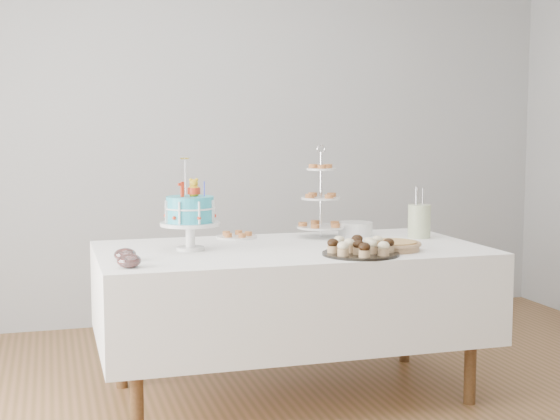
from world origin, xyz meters
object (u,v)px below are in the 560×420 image
object	(u,v)px
pie	(392,245)
jam_bowl_b	(125,255)
plate_stack	(355,229)
jam_bowl_a	(129,261)
birthday_cake	(190,225)
tiered_stand	(321,199)
utensil_pitcher	(419,220)
table	(291,291)
pastry_plate	(237,235)
cupcake_tray	(361,247)

from	to	relation	value
pie	jam_bowl_b	world-z (taller)	jam_bowl_b
plate_stack	jam_bowl_a	xyz separation A→B (m)	(-1.32, -0.67, -0.01)
jam_bowl_a	birthday_cake	bearing A→B (deg)	50.07
birthday_cake	jam_bowl_a	xyz separation A→B (m)	(-0.34, -0.40, -0.09)
tiered_stand	utensil_pitcher	bearing A→B (deg)	-18.30
pie	jam_bowl_a	xyz separation A→B (m)	(-1.29, -0.12, 0.00)
table	pastry_plate	xyz separation A→B (m)	(-0.18, 0.40, 0.24)
table	jam_bowl_b	size ratio (longest dim) A/B	19.13
utensil_pitcher	jam_bowl_b	bearing A→B (deg)	175.97
cupcake_tray	tiered_stand	distance (m)	0.65
jam_bowl_b	tiered_stand	bearing A→B (deg)	23.43
utensil_pitcher	pie	bearing A→B (deg)	-146.85
cupcake_tray	pie	world-z (taller)	cupcake_tray
pie	cupcake_tray	bearing A→B (deg)	-156.19
plate_stack	pastry_plate	world-z (taller)	plate_stack
pie	utensil_pitcher	size ratio (longest dim) A/B	1.03
cupcake_tray	jam_bowl_a	distance (m)	1.08
pastry_plate	utensil_pitcher	size ratio (longest dim) A/B	0.80
pastry_plate	pie	bearing A→B (deg)	-45.42
pastry_plate	tiered_stand	bearing A→B (deg)	-13.06
table	tiered_stand	xyz separation A→B (m)	(0.27, 0.30, 0.44)
table	cupcake_tray	bearing A→B (deg)	-53.53
birthday_cake	pie	world-z (taller)	birthday_cake
jam_bowl_b	utensil_pitcher	xyz separation A→B (m)	(1.62, 0.31, 0.07)
pastry_plate	table	bearing A→B (deg)	-65.35
cupcake_tray	jam_bowl_b	world-z (taller)	cupcake_tray
birthday_cake	jam_bowl_b	size ratio (longest dim) A/B	4.52
jam_bowl_b	utensil_pitcher	size ratio (longest dim) A/B	0.36
cupcake_tray	jam_bowl_b	xyz separation A→B (m)	(-1.08, 0.15, -0.01)
tiered_stand	jam_bowl_a	xyz separation A→B (m)	(-1.11, -0.65, -0.18)
pie	jam_bowl_b	size ratio (longest dim) A/B	2.84
birthday_cake	jam_bowl_a	world-z (taller)	birthday_cake
cupcake_tray	pastry_plate	xyz separation A→B (m)	(-0.43, 0.73, -0.03)
birthday_cake	jam_bowl_b	distance (m)	0.42
table	birthday_cake	distance (m)	0.61
jam_bowl_b	table	bearing A→B (deg)	12.28
tiered_stand	utensil_pitcher	size ratio (longest dim) A/B	1.84
plate_stack	jam_bowl_b	xyz separation A→B (m)	(-1.32, -0.50, -0.01)
table	jam_bowl_b	xyz separation A→B (m)	(-0.84, -0.18, 0.26)
table	pie	distance (m)	0.57
plate_stack	jam_bowl_b	bearing A→B (deg)	-159.35
table	jam_bowl_b	world-z (taller)	jam_bowl_b
birthday_cake	plate_stack	size ratio (longest dim) A/B	2.38
pie	table	bearing A→B (deg)	151.77
cupcake_tray	jam_bowl_b	size ratio (longest dim) A/B	3.64
pie	jam_bowl_b	bearing A→B (deg)	177.46
table	utensil_pitcher	xyz separation A→B (m)	(0.78, 0.13, 0.33)
cupcake_tray	utensil_pitcher	bearing A→B (deg)	40.56
tiered_stand	jam_bowl_b	xyz separation A→B (m)	(-1.11, -0.48, -0.18)
plate_stack	pastry_plate	xyz separation A→B (m)	(-0.66, 0.09, -0.02)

